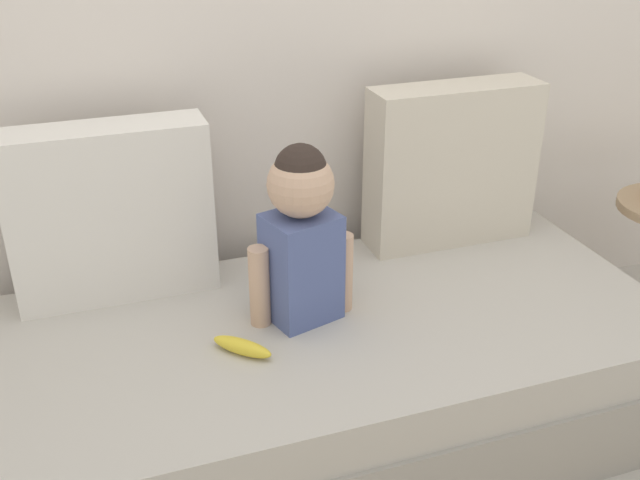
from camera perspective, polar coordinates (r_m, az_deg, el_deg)
ground_plane at (r=2.27m, az=0.88°, el=-14.22°), size 12.00×12.00×0.00m
couch at (r=2.15m, az=0.92°, el=-10.45°), size 1.94×0.89×0.38m
throw_pillow_left at (r=2.13m, az=-15.88°, el=2.02°), size 0.56×0.16×0.50m
throw_pillow_right at (r=2.41m, az=10.16°, el=5.73°), size 0.55×0.16×0.52m
toddler at (r=1.93m, az=-1.46°, el=0.73°), size 0.29×0.20×0.50m
banana at (r=1.90m, az=-6.05°, el=-8.22°), size 0.15×0.15×0.04m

